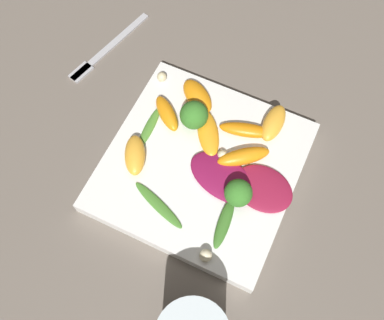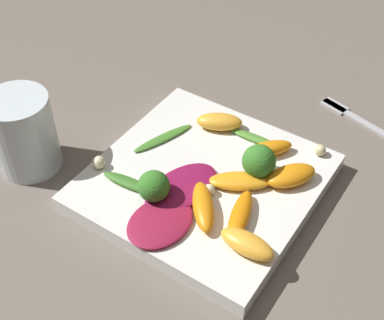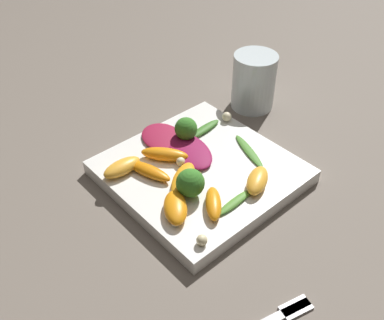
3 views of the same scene
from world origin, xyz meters
TOP-DOWN VIEW (x-y plane):
  - ground_plane at (0.00, 0.00)m, footprint 2.40×2.40m
  - plate at (0.00, 0.00)m, footprint 0.27×0.27m
  - drinking_glass at (0.22, 0.09)m, footprint 0.08×0.08m
  - radicchio_leaf_0 at (0.01, 0.04)m, footprint 0.08×0.12m
  - radicchio_leaf_1 at (0.00, 0.09)m, footprint 0.08×0.09m
  - orange_segment_0 at (-0.03, 0.05)m, footprint 0.07×0.08m
  - orange_segment_1 at (-0.10, 0.07)m, footprint 0.07×0.03m
  - orange_segment_2 at (-0.07, 0.04)m, footprint 0.04×0.08m
  - orange_segment_3 at (-0.05, -0.08)m, footprint 0.06×0.06m
  - orange_segment_4 at (-0.04, -0.01)m, footprint 0.08×0.07m
  - orange_segment_5 at (0.03, -0.09)m, footprint 0.07×0.06m
  - orange_segment_6 at (-0.09, -0.05)m, footprint 0.06×0.07m
  - broccoli_floret_0 at (0.03, 0.07)m, footprint 0.04×0.04m
  - broccoli_floret_1 at (-0.05, -0.04)m, footprint 0.04×0.04m
  - arugula_sprig_0 at (0.08, -0.03)m, footprint 0.05×0.09m
  - arugula_sprig_1 at (-0.02, -0.09)m, footprint 0.07×0.02m
  - arugula_sprig_2 at (0.07, 0.06)m, footprint 0.08×0.02m
  - macadamia_nut_0 at (0.12, 0.06)m, footprint 0.02×0.02m
  - macadamia_nut_1 at (-0.02, 0.02)m, footprint 0.01×0.01m
  - macadamia_nut_2 at (-0.10, -0.12)m, footprint 0.02×0.02m
  - macadamia_nut_3 at (-0.11, -0.07)m, footprint 0.01×0.01m

SIDE VIEW (x-z plane):
  - ground_plane at x=0.00m, z-range 0.00..0.00m
  - plate at x=0.00m, z-range 0.00..0.02m
  - arugula_sprig_0 at x=0.08m, z-range 0.02..0.03m
  - arugula_sprig_1 at x=-0.02m, z-range 0.02..0.03m
  - arugula_sprig_2 at x=0.07m, z-range 0.02..0.03m
  - radicchio_leaf_1 at x=0.00m, z-range 0.02..0.03m
  - radicchio_leaf_0 at x=0.01m, z-range 0.02..0.03m
  - macadamia_nut_3 at x=-0.11m, z-range 0.02..0.04m
  - macadamia_nut_1 at x=-0.02m, z-range 0.02..0.04m
  - orange_segment_4 at x=-0.04m, z-range 0.02..0.04m
  - macadamia_nut_2 at x=-0.10m, z-range 0.02..0.04m
  - orange_segment_2 at x=-0.07m, z-range 0.02..0.04m
  - macadamia_nut_0 at x=0.12m, z-range 0.02..0.04m
  - orange_segment_3 at x=-0.05m, z-range 0.02..0.04m
  - orange_segment_0 at x=-0.03m, z-range 0.02..0.04m
  - orange_segment_1 at x=-0.10m, z-range 0.02..0.04m
  - orange_segment_6 at x=-0.09m, z-range 0.02..0.04m
  - orange_segment_5 at x=0.03m, z-range 0.02..0.05m
  - broccoli_floret_0 at x=0.03m, z-range 0.03..0.07m
  - broccoli_floret_1 at x=-0.05m, z-range 0.03..0.07m
  - drinking_glass at x=0.22m, z-range 0.00..0.11m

